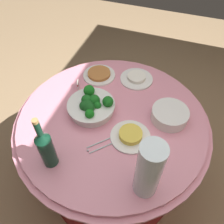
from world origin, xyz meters
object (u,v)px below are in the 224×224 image
at_px(decorative_fruit_vase, 148,171).
at_px(food_plate_fried_egg, 130,136).
at_px(label_placard_front, 78,85).
at_px(wine_bottle, 46,148).
at_px(serving_tongs, 101,145).
at_px(plate_stack, 170,115).
at_px(food_plate_rice, 136,78).
at_px(food_plate_peanuts, 99,74).
at_px(broccoli_bowl, 91,106).

xyz_separation_m(decorative_fruit_vase, food_plate_fried_egg, (-0.25, -0.14, -0.14)).
bearing_deg(label_placard_front, wine_bottle, 10.38).
bearing_deg(decorative_fruit_vase, food_plate_fried_egg, -150.15).
distance_m(wine_bottle, serving_tongs, 0.29).
distance_m(plate_stack, food_plate_rice, 0.38).
bearing_deg(food_plate_rice, label_placard_front, -57.96).
bearing_deg(food_plate_rice, food_plate_peanuts, -79.08).
distance_m(plate_stack, serving_tongs, 0.43).
bearing_deg(food_plate_peanuts, broccoli_bowl, 13.85).
distance_m(broccoli_bowl, label_placard_front, 0.22).
bearing_deg(food_plate_peanuts, food_plate_fried_egg, 39.84).
distance_m(broccoli_bowl, serving_tongs, 0.25).
distance_m(food_plate_rice, label_placard_front, 0.39).
bearing_deg(plate_stack, broccoli_bowl, -78.00).
bearing_deg(food_plate_rice, broccoli_bowl, -25.91).
distance_m(plate_stack, food_plate_peanuts, 0.57).
bearing_deg(decorative_fruit_vase, wine_bottle, -86.61).
height_order(plate_stack, label_placard_front, plate_stack).
bearing_deg(serving_tongs, wine_bottle, -49.49).
xyz_separation_m(plate_stack, food_plate_peanuts, (-0.22, -0.52, -0.02)).
height_order(food_plate_peanuts, food_plate_fried_egg, food_plate_fried_egg).
height_order(food_plate_rice, food_plate_peanuts, food_plate_rice).
bearing_deg(broccoli_bowl, plate_stack, 102.00).
bearing_deg(serving_tongs, plate_stack, 134.72).
relative_size(food_plate_fried_egg, label_placard_front, 4.00).
bearing_deg(wine_bottle, broccoli_bowl, 170.80).
height_order(wine_bottle, food_plate_rice, wine_bottle).
distance_m(wine_bottle, food_plate_peanuts, 0.70).
height_order(broccoli_bowl, food_plate_fried_egg, broccoli_bowl).
height_order(decorative_fruit_vase, food_plate_fried_egg, decorative_fruit_vase).
xyz_separation_m(food_plate_rice, food_plate_peanuts, (0.05, -0.25, 0.00)).
distance_m(wine_bottle, label_placard_front, 0.55).
height_order(serving_tongs, food_plate_rice, food_plate_rice).
bearing_deg(serving_tongs, broccoli_bowl, -146.63).
xyz_separation_m(wine_bottle, serving_tongs, (-0.17, 0.20, -0.12)).
bearing_deg(food_plate_fried_egg, label_placard_front, -120.86).
relative_size(decorative_fruit_vase, food_plate_peanuts, 1.55).
height_order(broccoli_bowl, decorative_fruit_vase, decorative_fruit_vase).
distance_m(wine_bottle, food_plate_fried_egg, 0.45).
distance_m(food_plate_peanuts, label_placard_front, 0.18).
relative_size(decorative_fruit_vase, label_placard_front, 6.18).
xyz_separation_m(wine_bottle, decorative_fruit_vase, (-0.03, 0.47, 0.03)).
bearing_deg(wine_bottle, label_placard_front, -169.62).
distance_m(broccoli_bowl, plate_stack, 0.45).
distance_m(decorative_fruit_vase, food_plate_peanuts, 0.84).
relative_size(broccoli_bowl, food_plate_peanuts, 1.27).
xyz_separation_m(plate_stack, decorative_fruit_vase, (0.45, -0.03, 0.13)).
distance_m(decorative_fruit_vase, serving_tongs, 0.35).
relative_size(wine_bottle, decorative_fruit_vase, 0.99).
relative_size(decorative_fruit_vase, serving_tongs, 2.33).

